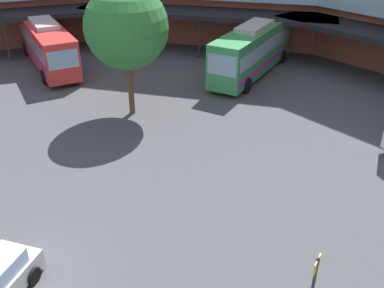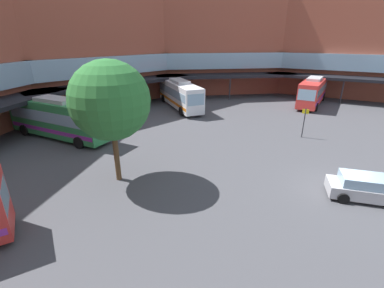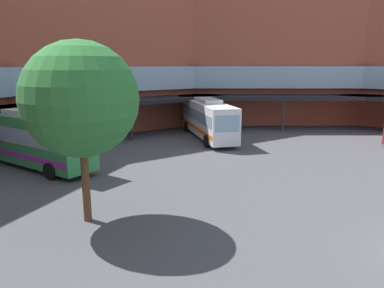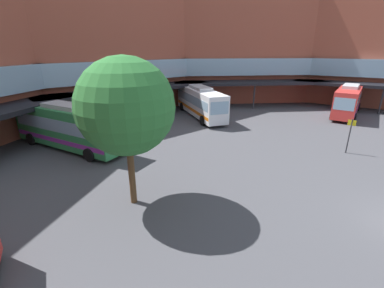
# 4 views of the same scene
# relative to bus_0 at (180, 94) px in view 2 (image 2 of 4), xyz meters

# --- Properties ---
(ground_plane) EXTENTS (117.45, 117.45, 0.00)m
(ground_plane) POSITION_rel_bus_0_xyz_m (-13.45, -20.73, -1.94)
(ground_plane) COLOR #47474C
(station_building) EXTENTS (74.39, 48.53, 17.52)m
(station_building) POSITION_rel_bus_0_xyz_m (-13.45, -2.72, 6.39)
(station_building) COLOR #9E4C38
(station_building) RESTS_ON ground
(bus_0) EXTENTS (9.23, 10.65, 3.84)m
(bus_0) POSITION_rel_bus_0_xyz_m (0.00, 0.00, 0.00)
(bus_0) COLOR white
(bus_0) RESTS_ON ground
(bus_1) EXTENTS (3.13, 11.35, 3.98)m
(bus_1) POSITION_rel_bus_0_xyz_m (-15.92, 3.86, 0.07)
(bus_1) COLOR #338C4C
(bus_1) RESTS_ON ground
(bus_3) EXTENTS (10.72, 2.99, 3.92)m
(bus_3) POSITION_rel_bus_0_xyz_m (10.77, -15.82, 0.04)
(bus_3) COLOR red
(bus_3) RESTS_ON ground
(parked_car) EXTENTS (2.84, 4.71, 1.53)m
(parked_car) POSITION_rel_bus_0_xyz_m (-13.75, -21.84, -1.21)
(parked_car) COLOR #B7B7BC
(parked_car) RESTS_ON ground
(plaza_tree) EXTENTS (5.06, 5.06, 8.11)m
(plaza_tree) POSITION_rel_bus_0_xyz_m (-19.36, -6.97, 3.62)
(plaza_tree) COLOR brown
(plaza_tree) RESTS_ON ground
(stop_sign_post) EXTENTS (0.10, 0.60, 2.93)m
(stop_sign_post) POSITION_rel_bus_0_xyz_m (-4.26, -16.81, -0.17)
(stop_sign_post) COLOR #2D2D33
(stop_sign_post) RESTS_ON ground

